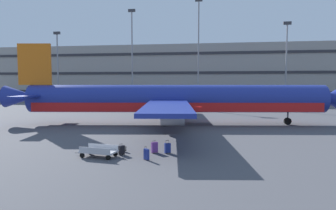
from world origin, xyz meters
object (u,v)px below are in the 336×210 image
(suitcase_upright, at_px, (168,148))
(backpack_laid_flat, at_px, (124,149))
(suitcase_silver, at_px, (155,147))
(suitcase_scuffed, at_px, (122,150))
(baggage_cart, at_px, (99,151))
(suitcase_black, at_px, (146,154))
(airliner, at_px, (173,100))

(suitcase_upright, height_order, backpack_laid_flat, suitcase_upright)
(suitcase_upright, bearing_deg, suitcase_silver, -178.10)
(backpack_laid_flat, bearing_deg, suitcase_scuffed, -83.62)
(suitcase_silver, distance_m, suitcase_upright, 1.01)
(suitcase_scuffed, distance_m, baggage_cart, 1.68)
(suitcase_silver, distance_m, suitcase_black, 2.16)
(airliner, height_order, suitcase_scuffed, airliner)
(suitcase_black, bearing_deg, backpack_laid_flat, 137.42)
(airliner, xyz_separation_m, backpack_laid_flat, (-1.56, -15.63, -2.90))
(suitcase_upright, distance_m, backpack_laid_flat, 3.42)
(airliner, bearing_deg, suitcase_silver, -86.90)
(airliner, bearing_deg, backpack_laid_flat, -95.71)
(airliner, height_order, suitcase_silver, airliner)
(suitcase_scuffed, bearing_deg, backpack_laid_flat, 96.38)
(suitcase_silver, bearing_deg, suitcase_black, -93.29)
(airliner, distance_m, suitcase_black, 17.95)
(suitcase_silver, xyz_separation_m, suitcase_upright, (1.01, 0.03, -0.03))
(suitcase_black, bearing_deg, airliner, 92.33)
(suitcase_silver, height_order, suitcase_upright, suitcase_upright)
(airliner, relative_size, suitcase_black, 44.76)
(airliner, distance_m, suitcase_silver, 15.84)
(suitcase_silver, height_order, suitcase_black, suitcase_black)
(suitcase_silver, relative_size, suitcase_black, 0.98)
(suitcase_upright, xyz_separation_m, baggage_cart, (-4.74, -1.91, 0.01))
(suitcase_black, bearing_deg, suitcase_silver, 86.71)
(airliner, height_order, backpack_laid_flat, airliner)
(airliner, xyz_separation_m, suitcase_black, (0.72, -17.73, -2.72))
(baggage_cart, bearing_deg, suitcase_silver, 26.70)
(suitcase_black, distance_m, backpack_laid_flat, 3.11)
(suitcase_black, bearing_deg, suitcase_scuffed, 152.56)
(airliner, bearing_deg, suitcase_black, -87.67)
(backpack_laid_flat, height_order, baggage_cart, baggage_cart)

